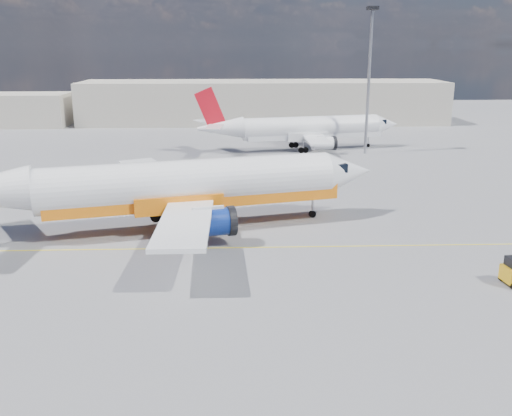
{
  "coord_description": "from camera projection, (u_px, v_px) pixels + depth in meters",
  "views": [
    {
      "loc": [
        -0.78,
        -37.62,
        14.79
      ],
      "look_at": [
        0.75,
        1.65,
        3.5
      ],
      "focal_mm": 40.0,
      "sensor_mm": 36.0,
      "label": 1
    }
  ],
  "objects": [
    {
      "name": "ground",
      "position": [
        246.0,
        262.0,
        40.24
      ],
      "size": [
        240.0,
        240.0,
        0.0
      ],
      "primitive_type": "plane",
      "color": "slate",
      "rests_on": "ground"
    },
    {
      "name": "taxi_line",
      "position": [
        245.0,
        248.0,
        43.12
      ],
      "size": [
        70.0,
        0.15,
        0.01
      ],
      "primitive_type": "cube",
      "color": "yellow",
      "rests_on": "ground"
    },
    {
      "name": "terminal_main",
      "position": [
        263.0,
        102.0,
        111.35
      ],
      "size": [
        70.0,
        14.0,
        8.0
      ],
      "primitive_type": "cube",
      "color": "beige",
      "rests_on": "ground"
    },
    {
      "name": "main_jet",
      "position": [
        175.0,
        186.0,
        46.39
      ],
      "size": [
        36.67,
        28.03,
        11.07
      ],
      "rotation": [
        0.0,
        0.0,
        0.25
      ],
      "color": "white",
      "rests_on": "ground"
    },
    {
      "name": "second_jet",
      "position": [
        304.0,
        129.0,
        82.18
      ],
      "size": [
        30.83,
        23.73,
        9.3
      ],
      "rotation": [
        0.0,
        0.0,
        0.21
      ],
      "color": "white",
      "rests_on": "ground"
    },
    {
      "name": "traffic_cone",
      "position": [
        168.0,
        244.0,
        43.22
      ],
      "size": [
        0.34,
        0.34,
        0.48
      ],
      "color": "white",
      "rests_on": "ground"
    },
    {
      "name": "floodlight_mast",
      "position": [
        369.0,
        68.0,
        77.22
      ],
      "size": [
        1.44,
        1.44,
        19.67
      ],
      "color": "#94949C",
      "rests_on": "ground"
    }
  ]
}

